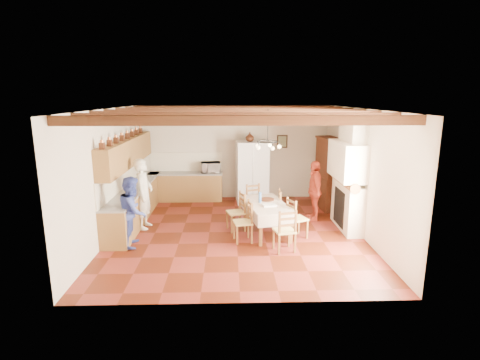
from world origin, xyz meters
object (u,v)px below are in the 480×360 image
Objects in this scene: refrigerator at (252,172)px; hutch at (328,173)px; chair_right_far at (286,208)px; chair_end_near at (284,230)px; chair_end_far at (255,202)px; person_woman_blue at (133,211)px; dining_table at (266,207)px; chair_right_near at (297,218)px; microwave at (211,167)px; chair_left_far at (236,212)px; person_woman_red at (314,191)px; person_man at (144,194)px; chair_left_near at (243,221)px.

hutch reaches higher than refrigerator.
chair_right_far and chair_end_near have the same top height.
person_woman_blue is at bearing -169.21° from chair_end_far.
dining_table is 1.93× the size of chair_right_near.
microwave is at bearing 102.69° from chair_end_far.
chair_left_far is at bearing 47.00° from chair_right_near.
chair_end_near is 0.59× the size of person_woman_red.
person_man is at bearing -38.37° from chair_end_near.
person_woman_blue is (-3.60, -1.11, 0.31)m from chair_right_far.
chair_right_far is (0.74, -2.32, -0.48)m from refrigerator.
chair_right_near is (1.29, 0.23, 0.00)m from chair_left_near.
dining_table is at bearing -88.78° from chair_end_near.
chair_right_near is 0.76m from chair_right_far.
microwave reaches higher than chair_end_far.
hutch is at bearing -23.56° from microwave.
chair_end_far is (-0.89, 1.32, 0.00)m from chair_right_near.
chair_right_far and chair_end_far have the same top height.
chair_end_near is (0.28, -1.09, -0.19)m from dining_table.
chair_right_far is 0.59× the size of person_woman_red.
person_woman_blue is 0.98× the size of person_woman_red.
person_man reaches higher than dining_table.
person_woman_red is at bearing 117.68° from chair_left_near.
chair_end_far is 2.93m from person_man.
chair_right_far is at bearing -76.55° from refrigerator.
refrigerator is 2.00× the size of chair_end_far.
chair_left_near is 2.68m from person_man.
dining_table is 1.14m from chair_end_near.
microwave reaches higher than dining_table.
chair_end_near is 1.62× the size of microwave.
refrigerator is 2.32m from hutch.
dining_table is at bearing -71.92° from microwave.
microwave is (-1.30, 0.26, 0.10)m from refrigerator.
person_woman_blue is at bearing -133.97° from refrigerator.
person_man is (-2.45, 1.00, 0.41)m from chair_left_near.
chair_right_near reaches higher than dining_table.
dining_table is at bearing -53.84° from person_woman_red.
chair_end_near is 1.00× the size of chair_end_far.
chair_right_near is (1.44, -0.52, 0.00)m from chair_left_far.
chair_left_near is at bearing -90.39° from person_woman_blue.
person_man is (-5.06, -1.58, -0.17)m from hutch.
refrigerator is at bearing 163.08° from chair_left_near.
microwave is at bearing -124.92° from person_woman_red.
chair_right_near is at bearing -78.24° from refrigerator.
chair_right_far is at bearing -113.35° from chair_end_near.
chair_left_far reaches higher than dining_table.
chair_left_far is 1.62× the size of microwave.
chair_left_far is 0.54× the size of person_man.
hutch is at bearing -22.36° from refrigerator.
chair_end_near is (-1.74, -3.15, -0.58)m from hutch.
chair_left_far is at bearing -69.59° from person_woman_red.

